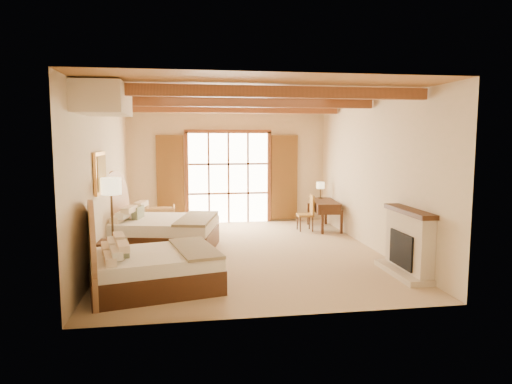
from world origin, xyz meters
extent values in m
plane|color=tan|center=(0.00, 0.00, 0.00)|extent=(7.00, 7.00, 0.00)
plane|color=beige|center=(0.00, 3.50, 1.60)|extent=(5.50, 0.00, 5.50)
plane|color=beige|center=(-2.75, 0.00, 1.60)|extent=(0.00, 7.00, 7.00)
plane|color=beige|center=(2.75, 0.00, 1.60)|extent=(0.00, 7.00, 7.00)
plane|color=#AB703B|center=(0.00, 0.00, 3.20)|extent=(7.00, 7.00, 0.00)
cube|color=white|center=(0.00, 3.46, 1.25)|extent=(2.20, 0.02, 2.50)
cube|color=brown|center=(-1.60, 3.43, 1.25)|extent=(0.75, 0.06, 2.40)
cube|color=brown|center=(1.60, 3.43, 1.25)|extent=(0.75, 0.06, 2.40)
cube|color=beige|center=(2.62, -2.00, 0.55)|extent=(0.25, 1.30, 1.10)
cube|color=black|center=(2.55, -2.00, 0.45)|extent=(0.18, 0.80, 0.60)
cube|color=beige|center=(2.53, -2.00, 0.05)|extent=(0.45, 1.40, 0.10)
cube|color=#482012|center=(2.61, -2.00, 1.12)|extent=(0.30, 1.40, 0.08)
cube|color=#EBAA57|center=(-2.71, -0.75, 1.75)|extent=(0.05, 0.95, 0.75)
cube|color=gold|center=(-2.68, -0.75, 1.75)|extent=(0.02, 0.82, 0.62)
cube|color=#F7DBBE|center=(-2.40, -2.00, 2.95)|extent=(0.70, 1.40, 0.45)
cube|color=#482012|center=(-1.70, -2.10, 0.19)|extent=(2.21, 1.85, 0.38)
cube|color=white|center=(-1.70, -2.10, 0.48)|extent=(2.16, 1.81, 0.21)
cube|color=#857959|center=(-1.04, -2.10, 0.59)|extent=(0.89, 1.58, 0.05)
cube|color=gray|center=(-2.15, -2.10, 0.70)|extent=(0.20, 0.41, 0.23)
cube|color=#482012|center=(-1.71, 0.51, 0.22)|extent=(2.53, 2.12, 0.43)
cube|color=white|center=(-1.71, 0.51, 0.55)|extent=(2.48, 2.08, 0.24)
cube|color=#857959|center=(-0.96, 0.51, 0.68)|extent=(1.02, 1.81, 0.05)
cube|color=gray|center=(-2.22, 0.51, 0.80)|extent=(0.23, 0.47, 0.26)
cube|color=#482012|center=(-2.50, -1.06, 0.28)|extent=(0.49, 0.49, 0.56)
cylinder|color=#3A2A18|center=(-2.50, -0.92, 0.01)|extent=(0.24, 0.24, 0.03)
cylinder|color=#3A2A18|center=(-2.50, -0.92, 0.74)|extent=(0.04, 0.04, 1.43)
cylinder|color=#FBE8A9|center=(-2.50, -0.92, 1.53)|extent=(0.35, 0.35, 0.30)
imported|color=tan|center=(-1.83, 2.48, 0.34)|extent=(0.73, 0.75, 0.67)
cube|color=#AE7756|center=(-0.72, 2.38, 0.21)|extent=(0.70, 0.70, 0.42)
cube|color=#482012|center=(2.39, 2.12, 0.72)|extent=(0.74, 1.44, 0.05)
cube|color=#482012|center=(2.39, 2.12, 0.59)|extent=(0.72, 1.40, 0.22)
cube|color=olive|center=(1.83, 1.99, 0.40)|extent=(0.43, 0.43, 0.05)
cube|color=olive|center=(2.01, 1.99, 0.67)|extent=(0.07, 0.41, 0.49)
cylinder|color=#3A2A18|center=(2.43, 2.64, 0.76)|extent=(0.13, 0.13, 0.02)
cylinder|color=#3A2A18|center=(2.43, 2.64, 0.91)|extent=(0.03, 0.03, 0.31)
cylinder|color=#FBE8A9|center=(2.43, 2.64, 1.10)|extent=(0.22, 0.22, 0.18)
camera|label=1|loc=(-1.20, -9.24, 2.37)|focal=32.00mm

